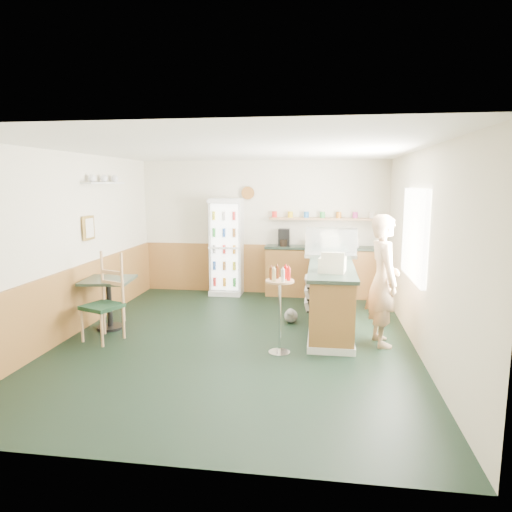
% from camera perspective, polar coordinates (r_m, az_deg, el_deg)
% --- Properties ---
extents(ground, '(6.00, 6.00, 0.00)m').
position_cam_1_polar(ground, '(6.71, -2.49, -10.48)').
color(ground, black).
rests_on(ground, ground).
extents(room_envelope, '(5.04, 6.02, 2.72)m').
position_cam_1_polar(room_envelope, '(7.13, -3.28, 3.25)').
color(room_envelope, beige).
rests_on(room_envelope, ground).
extents(service_counter, '(0.68, 3.01, 1.01)m').
position_cam_1_polar(service_counter, '(7.51, 9.25, -4.80)').
color(service_counter, '#915E2E').
rests_on(service_counter, ground).
extents(back_counter, '(2.24, 0.42, 1.69)m').
position_cam_1_polar(back_counter, '(9.18, 8.08, -1.67)').
color(back_counter, '#915E2E').
rests_on(back_counter, ground).
extents(drinks_fridge, '(0.64, 0.54, 1.95)m').
position_cam_1_polar(drinks_fridge, '(9.24, -3.72, 1.16)').
color(drinks_fridge, silver).
rests_on(drinks_fridge, ground).
extents(display_case, '(0.86, 0.45, 0.49)m').
position_cam_1_polar(display_case, '(7.81, 9.35, 1.66)').
color(display_case, silver).
rests_on(display_case, service_counter).
extents(cash_register, '(0.41, 0.42, 0.21)m').
position_cam_1_polar(cash_register, '(6.52, 9.53, -1.06)').
color(cash_register, beige).
rests_on(cash_register, service_counter).
extents(shopkeeper, '(0.54, 0.68, 1.83)m').
position_cam_1_polar(shopkeeper, '(6.56, 15.61, -2.96)').
color(shopkeeper, tan).
rests_on(shopkeeper, ground).
extents(condiment_stand, '(0.37, 0.37, 1.17)m').
position_cam_1_polar(condiment_stand, '(6.01, 2.98, -5.32)').
color(condiment_stand, silver).
rests_on(condiment_stand, ground).
extents(newspaper_rack, '(0.09, 0.47, 0.55)m').
position_cam_1_polar(newspaper_rack, '(7.40, 6.50, -4.63)').
color(newspaper_rack, black).
rests_on(newspaper_rack, ground).
extents(cafe_table, '(0.80, 0.80, 0.79)m').
position_cam_1_polar(cafe_table, '(7.43, -17.92, -4.51)').
color(cafe_table, black).
rests_on(cafe_table, ground).
extents(cafe_chair, '(0.61, 0.62, 1.26)m').
position_cam_1_polar(cafe_chair, '(6.97, -18.38, -4.54)').
color(cafe_chair, black).
rests_on(cafe_chair, ground).
extents(dog_doorstop, '(0.22, 0.29, 0.27)m').
position_cam_1_polar(dog_doorstop, '(7.48, 4.39, -7.41)').
color(dog_doorstop, gray).
rests_on(dog_doorstop, ground).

